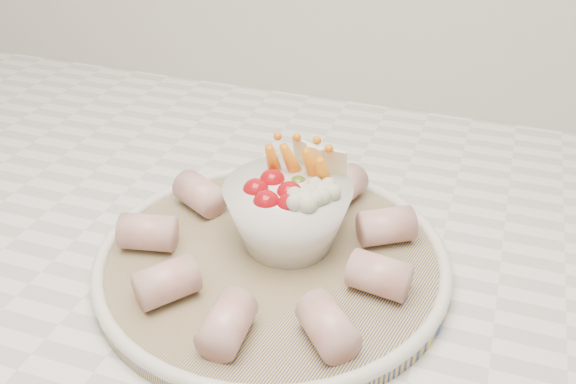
% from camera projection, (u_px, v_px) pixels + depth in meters
% --- Properties ---
extents(serving_platter, '(0.38, 0.38, 0.02)m').
position_uv_depth(serving_platter, '(272.00, 260.00, 0.58)').
color(serving_platter, navy).
rests_on(serving_platter, kitchen_counter).
extents(veggie_bowl, '(0.12, 0.12, 0.09)m').
position_uv_depth(veggie_bowl, '(289.00, 210.00, 0.58)').
color(veggie_bowl, white).
rests_on(veggie_bowl, serving_platter).
extents(cured_meat_rolls, '(0.27, 0.27, 0.03)m').
position_uv_depth(cured_meat_rolls, '(272.00, 242.00, 0.57)').
color(cured_meat_rolls, '#B25351').
rests_on(cured_meat_rolls, serving_platter).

